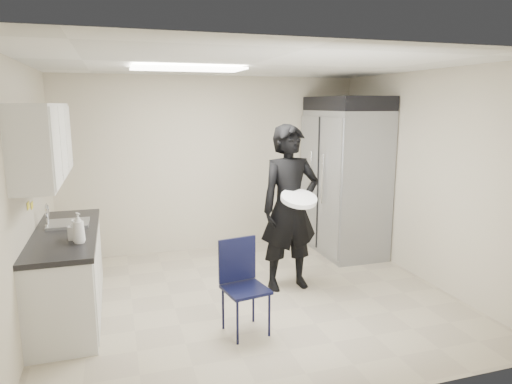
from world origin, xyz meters
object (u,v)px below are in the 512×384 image
object	(u,v)px
lower_counter	(68,275)
folding_chair	(246,290)
commercial_fridge	(345,182)
man_tuxedo	(290,208)

from	to	relation	value
lower_counter	folding_chair	world-z (taller)	folding_chair
commercial_fridge	man_tuxedo	xyz separation A→B (m)	(-1.30, -1.08, -0.07)
lower_counter	folding_chair	xyz separation A→B (m)	(1.67, -0.94, 0.01)
commercial_fridge	folding_chair	xyz separation A→B (m)	(-2.11, -2.02, -0.61)
folding_chair	commercial_fridge	bearing A→B (deg)	33.63
commercial_fridge	man_tuxedo	world-z (taller)	commercial_fridge
folding_chair	man_tuxedo	bearing A→B (deg)	38.92
lower_counter	folding_chair	bearing A→B (deg)	-29.46
commercial_fridge	lower_counter	bearing A→B (deg)	-164.12
man_tuxedo	folding_chair	bearing A→B (deg)	-133.26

